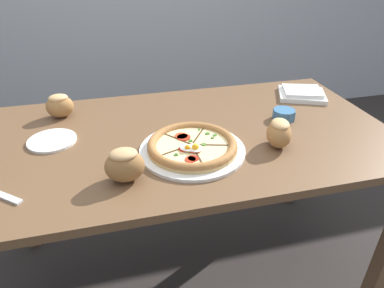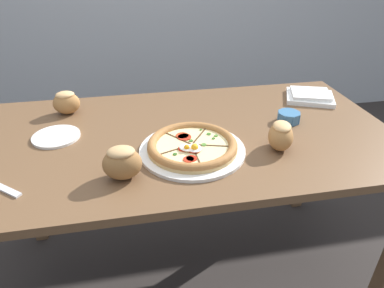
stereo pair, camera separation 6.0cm
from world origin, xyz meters
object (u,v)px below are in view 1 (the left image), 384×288
Objects in this scene: napkin_folded at (302,93)px; bread_piece_far at (60,105)px; pizza at (192,147)px; dining_table at (184,155)px; side_saucer at (52,141)px; bread_piece_near at (125,165)px; ramekin_bowl at (284,114)px; bread_piece_mid at (279,133)px.

bread_piece_far is (-1.07, 0.05, 0.03)m from napkin_folded.
napkin_folded is (0.61, 0.35, -0.00)m from pizza.
pizza is 3.22× the size of bread_piece_far.
bread_piece_far is at bearing 177.33° from napkin_folded.
side_saucer is at bearing 173.63° from dining_table.
bread_piece_near reaches higher than pizza.
ramekin_bowl is at bearing 19.85° from pizza.
dining_table is at bearing 89.40° from pizza.
ramekin_bowl is 0.36× the size of napkin_folded.
bread_piece_near is at bearing -50.85° from side_saucer.
bread_piece_far is at bearing 113.83° from bread_piece_near.
pizza reaches higher than side_saucer.
pizza is 0.26m from bread_piece_near.
bread_piece_far is (-0.88, 0.24, 0.03)m from ramekin_bowl.
bread_piece_far is (-0.46, 0.26, 0.15)m from dining_table.
bread_piece_far is 0.21m from side_saucer.
napkin_folded is at bearing 28.26° from bread_piece_near.
pizza reaches higher than ramekin_bowl.
side_saucer is at bearing 129.15° from bread_piece_near.
bread_piece_far is 0.66× the size of side_saucer.
bread_piece_near is at bearing -172.14° from bread_piece_mid.
bread_piece_mid is 0.87m from bread_piece_far.
pizza is 0.45m from ramekin_bowl.
pizza reaches higher than napkin_folded.
side_saucer is (-0.48, 0.05, 0.10)m from dining_table.
ramekin_bowl is (0.42, 0.02, 0.12)m from dining_table.
pizza is 2.80× the size of bread_piece_mid.
dining_table is 0.38m from bread_piece_mid.
pizza is at bearing -150.60° from napkin_folded.
napkin_folded is at bearing 50.84° from bread_piece_mid.
bread_piece_mid is (-0.12, -0.19, 0.03)m from ramekin_bowl.
dining_table is 0.66m from napkin_folded.
bread_piece_near is (-0.65, -0.26, 0.03)m from ramekin_bowl.
bread_piece_mid is at bearing -129.16° from napkin_folded.
side_saucer is at bearing 158.48° from pizza.
ramekin_bowl reaches higher than side_saucer.
napkin_folded reaches higher than dining_table.
napkin_folded reaches higher than side_saucer.
ramekin_bowl reaches higher than dining_table.
bread_piece_mid is at bearing -6.64° from pizza.
bread_piece_near is 1.08× the size of bread_piece_far.
side_saucer is (-0.02, -0.21, -0.05)m from bread_piece_far.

